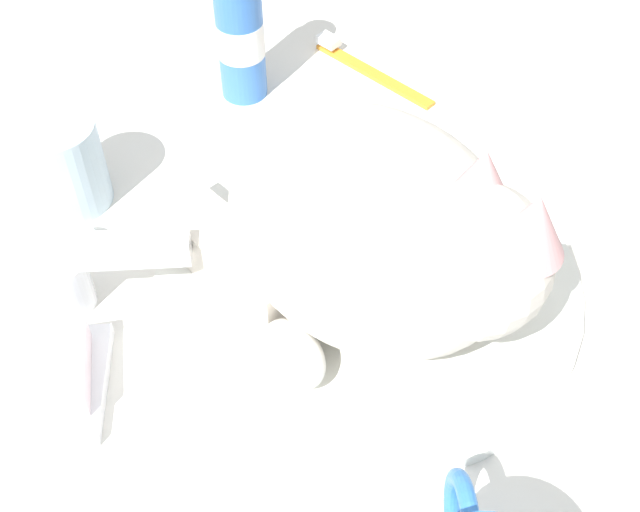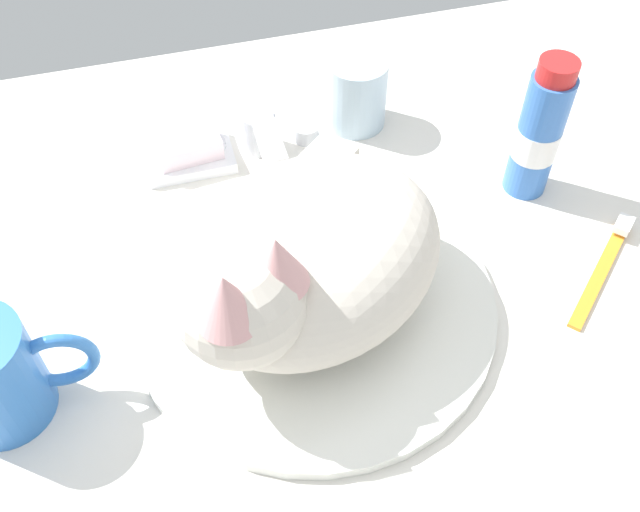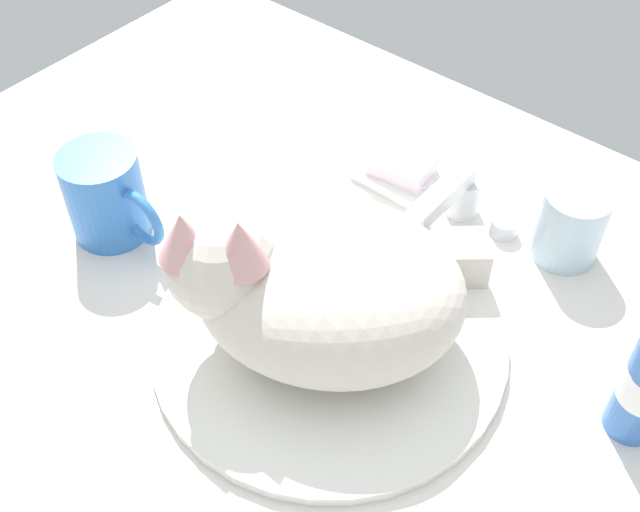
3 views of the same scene
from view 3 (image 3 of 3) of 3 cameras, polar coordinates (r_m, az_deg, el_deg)
name	(u,v)px [view 3 (image 3 of 3)]	position (r cm, az deg, el deg)	size (l,w,h in cm)	color
ground_plane	(329,350)	(72.98, 0.65, -6.81)	(110.00, 82.50, 3.00)	silver
sink_basin	(329,337)	(71.30, 0.66, -5.82)	(31.80, 31.80, 1.18)	silver
faucet	(457,198)	(81.41, 9.82, 4.16)	(12.88, 11.15, 6.46)	silver
cat	(313,282)	(66.01, -0.50, -1.86)	(29.04, 30.25, 15.69)	beige
coffee_mug	(107,196)	(80.47, -15.07, 4.20)	(12.12, 7.77, 9.46)	#3372C6
rinse_cup	(570,225)	(79.74, 17.58, 2.16)	(6.44, 6.44, 7.77)	silver
soap_dish	(401,177)	(86.51, 5.84, 5.69)	(9.00, 6.40, 1.20)	white
soap_bar	(402,165)	(85.41, 5.93, 6.54)	(6.51, 4.61, 2.18)	silver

